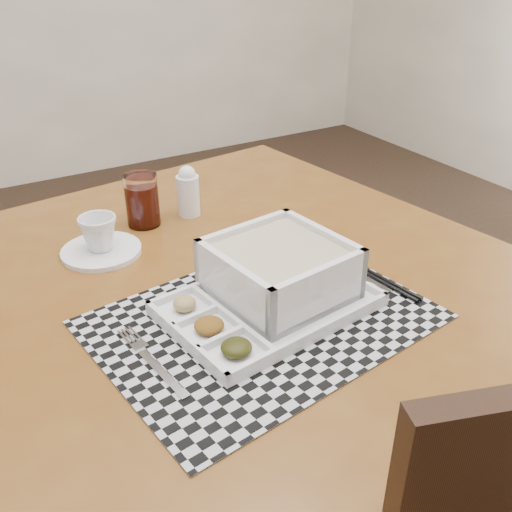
{
  "coord_description": "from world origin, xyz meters",
  "views": [
    {
      "loc": [
        -0.45,
        -1.05,
        1.33
      ],
      "look_at": [
        -0.05,
        -0.37,
        0.89
      ],
      "focal_mm": 40.0,
      "sensor_mm": 36.0,
      "label": 1
    }
  ],
  "objects_px": {
    "dining_table": "(216,323)",
    "serving_tray": "(276,280)",
    "juice_glass": "(142,202)",
    "creamer_bottle": "(188,192)",
    "cup": "(99,233)"
  },
  "relations": [
    {
      "from": "serving_tray",
      "to": "juice_glass",
      "type": "height_order",
      "value": "juice_glass"
    },
    {
      "from": "creamer_bottle",
      "to": "juice_glass",
      "type": "bearing_deg",
      "value": 177.67
    },
    {
      "from": "serving_tray",
      "to": "creamer_bottle",
      "type": "relative_size",
      "value": 3.13
    },
    {
      "from": "dining_table",
      "to": "juice_glass",
      "type": "height_order",
      "value": "juice_glass"
    },
    {
      "from": "serving_tray",
      "to": "creamer_bottle",
      "type": "height_order",
      "value": "creamer_bottle"
    },
    {
      "from": "dining_table",
      "to": "serving_tray",
      "type": "distance_m",
      "value": 0.17
    },
    {
      "from": "creamer_bottle",
      "to": "dining_table",
      "type": "bearing_deg",
      "value": -106.55
    },
    {
      "from": "dining_table",
      "to": "serving_tray",
      "type": "bearing_deg",
      "value": -58.71
    },
    {
      "from": "juice_glass",
      "to": "creamer_bottle",
      "type": "distance_m",
      "value": 0.1
    },
    {
      "from": "cup",
      "to": "dining_table",
      "type": "bearing_deg",
      "value": -55.54
    },
    {
      "from": "dining_table",
      "to": "creamer_bottle",
      "type": "xyz_separation_m",
      "value": [
        0.08,
        0.28,
        0.14
      ]
    },
    {
      "from": "juice_glass",
      "to": "creamer_bottle",
      "type": "relative_size",
      "value": 0.99
    },
    {
      "from": "juice_glass",
      "to": "creamer_bottle",
      "type": "height_order",
      "value": "creamer_bottle"
    },
    {
      "from": "cup",
      "to": "creamer_bottle",
      "type": "xyz_separation_m",
      "value": [
        0.22,
        0.07,
        0.01
      ]
    },
    {
      "from": "juice_glass",
      "to": "creamer_bottle",
      "type": "bearing_deg",
      "value": -2.33
    }
  ]
}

